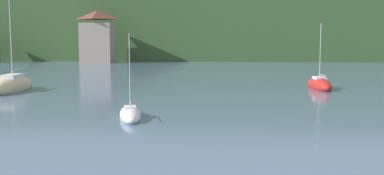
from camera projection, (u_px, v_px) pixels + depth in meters
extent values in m
cube|color=#38562D|center=(221.00, 27.00, 123.99)|extent=(352.00, 52.81, 15.82)
ellipsoid|color=#2D4C28|center=(358.00, 36.00, 134.41)|extent=(246.40, 36.97, 30.87)
cube|color=gray|center=(98.00, 43.00, 94.58)|extent=(6.28, 4.98, 8.03)
pyramid|color=brown|center=(97.00, 15.00, 93.97)|extent=(6.59, 5.23, 1.74)
ellipsoid|color=#CCBC8E|center=(13.00, 87.00, 44.62)|extent=(2.45, 7.83, 1.95)
cylinder|color=#B7B7BC|center=(11.00, 35.00, 44.08)|extent=(0.09, 0.09, 8.81)
cylinder|color=#ADADB2|center=(18.00, 69.00, 45.81)|extent=(0.14, 2.74, 0.08)
cube|color=silver|center=(12.00, 78.00, 44.52)|extent=(1.36, 2.51, 0.68)
ellipsoid|color=white|center=(130.00, 115.00, 29.86)|extent=(2.46, 4.99, 0.98)
cylinder|color=#B7B7BC|center=(130.00, 72.00, 29.57)|extent=(0.06, 0.06, 4.93)
cylinder|color=#ADADB2|center=(131.00, 104.00, 28.73)|extent=(0.58, 2.08, 0.05)
cube|color=silver|center=(130.00, 108.00, 29.82)|extent=(0.99, 1.29, 0.29)
ellipsoid|color=red|center=(319.00, 85.00, 47.19)|extent=(2.24, 6.40, 1.52)
cylinder|color=#B7B7BC|center=(320.00, 52.00, 46.84)|extent=(0.08, 0.08, 5.79)
cylinder|color=#ADADB2|center=(323.00, 75.00, 45.92)|extent=(0.23, 2.33, 0.07)
cube|color=silver|center=(320.00, 79.00, 47.13)|extent=(1.21, 1.73, 0.44)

